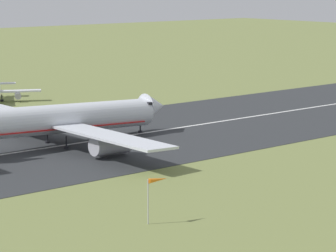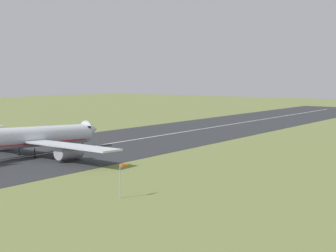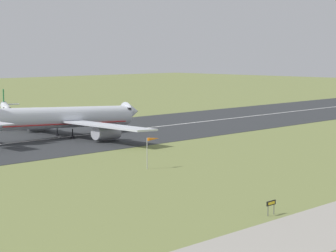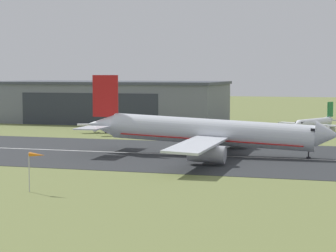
% 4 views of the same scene
% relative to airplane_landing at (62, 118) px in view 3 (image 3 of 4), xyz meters
% --- Properties ---
extents(ground_plane, '(751.34, 751.34, 0.00)m').
position_rel_airplane_landing_xyz_m(ground_plane, '(-10.25, -55.37, -4.57)').
color(ground_plane, olive).
extents(runway_strip, '(511.34, 48.12, 0.06)m').
position_rel_airplane_landing_xyz_m(runway_strip, '(-10.25, -0.45, -4.54)').
color(runway_strip, '#2B2D30').
rests_on(runway_strip, ground_plane).
extents(runway_centreline, '(460.21, 0.70, 0.01)m').
position_rel_airplane_landing_xyz_m(runway_centreline, '(-10.25, -0.45, -4.51)').
color(runway_centreline, silver).
rests_on(runway_centreline, runway_strip).
extents(airplane_landing, '(50.89, 56.35, 15.84)m').
position_rel_airplane_landing_xyz_m(airplane_landing, '(0.00, 0.00, 0.00)').
color(airplane_landing, silver).
rests_on(airplane_landing, ground_plane).
extents(airplane_parked_centre, '(20.01, 19.89, 8.30)m').
position_rel_airplane_landing_xyz_m(airplane_parked_centre, '(16.61, 53.27, -1.77)').
color(airplane_parked_centre, silver).
rests_on(airplane_parked_centre, ground_plane).
extents(windsock_pole, '(2.73, 0.91, 5.51)m').
position_rel_airplane_landing_xyz_m(windsock_pole, '(-13.56, -45.57, 0.38)').
color(windsock_pole, '#B7B7BC').
rests_on(windsock_pole, ground_plane).
extents(runway_sign, '(1.79, 0.14, 1.86)m').
position_rel_airplane_landing_xyz_m(runway_sign, '(-26.08, -80.16, -3.15)').
color(runway_sign, '#4C4C51').
rests_on(runway_sign, ground_plane).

